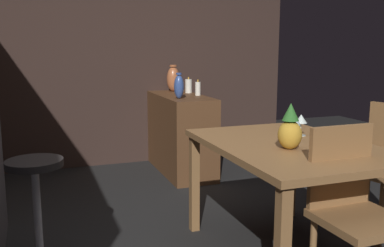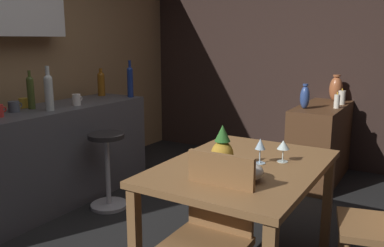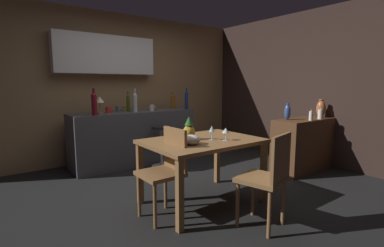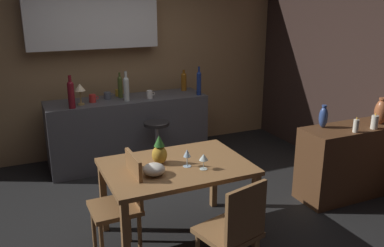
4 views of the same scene
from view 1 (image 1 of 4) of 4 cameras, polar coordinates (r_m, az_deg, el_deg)
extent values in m
cube|color=#33231E|center=(4.90, -11.95, 9.66)|extent=(0.10, 4.40, 2.60)
cube|color=olive|center=(2.70, 12.76, -2.96)|extent=(1.28, 0.90, 0.04)
cube|color=olive|center=(3.13, 0.31, -7.91)|extent=(0.06, 0.06, 0.70)
cube|color=olive|center=(3.48, 12.89, -6.32)|extent=(0.06, 0.06, 0.70)
cube|color=#56351E|center=(4.59, -1.51, -1.34)|extent=(1.10, 0.44, 0.82)
cube|color=olive|center=(2.36, 21.38, -11.82)|extent=(0.41, 0.41, 0.04)
cube|color=olive|center=(2.42, 18.86, -5.51)|extent=(0.04, 0.38, 0.45)
cylinder|color=olive|center=(2.66, 21.30, -14.94)|extent=(0.04, 0.04, 0.45)
cube|color=olive|center=(3.30, 23.04, -5.63)|extent=(0.49, 0.49, 0.04)
cylinder|color=olive|center=(3.17, 23.59, -10.99)|extent=(0.04, 0.04, 0.45)
cylinder|color=olive|center=(3.33, 18.89, -9.62)|extent=(0.04, 0.04, 0.45)
cylinder|color=olive|center=(3.58, 22.01, -8.44)|extent=(0.04, 0.04, 0.45)
cylinder|color=#262323|center=(2.61, -20.02, -4.94)|extent=(0.32, 0.32, 0.04)
cylinder|color=silver|center=(2.72, -19.59, -11.76)|extent=(0.04, 0.04, 0.65)
cylinder|color=silver|center=(2.94, 14.05, -1.51)|extent=(0.07, 0.07, 0.00)
cylinder|color=silver|center=(2.93, 14.09, -0.70)|extent=(0.01, 0.01, 0.08)
cone|color=silver|center=(2.92, 14.15, 0.61)|extent=(0.08, 0.08, 0.06)
cylinder|color=silver|center=(2.79, 13.33, -2.08)|extent=(0.07, 0.07, 0.00)
cylinder|color=silver|center=(2.79, 13.37, -1.15)|extent=(0.01, 0.01, 0.09)
cone|color=silver|center=(2.77, 13.44, 0.44)|extent=(0.06, 0.06, 0.07)
ellipsoid|color=gold|center=(2.53, 12.73, -1.46)|extent=(0.14, 0.14, 0.17)
cone|color=#2D6B28|center=(2.51, 12.85, 1.51)|extent=(0.10, 0.10, 0.10)
ellipsoid|color=beige|center=(2.56, 18.32, -2.34)|extent=(0.19, 0.19, 0.10)
cylinder|color=white|center=(4.73, -0.46, 4.94)|extent=(0.07, 0.07, 0.15)
ellipsoid|color=yellow|center=(4.72, -0.46, 5.98)|extent=(0.01, 0.01, 0.03)
cylinder|color=white|center=(4.48, 0.77, 4.59)|extent=(0.06, 0.06, 0.14)
ellipsoid|color=yellow|center=(4.47, 0.78, 5.62)|extent=(0.01, 0.01, 0.03)
ellipsoid|color=#B26038|center=(4.89, -2.49, 5.85)|extent=(0.14, 0.14, 0.28)
cylinder|color=#B26038|center=(4.88, -2.50, 7.59)|extent=(0.08, 0.08, 0.02)
ellipsoid|color=#334C8C|center=(4.20, -1.73, 4.84)|extent=(0.10, 0.10, 0.23)
cylinder|color=#334C8C|center=(4.19, -1.74, 6.55)|extent=(0.05, 0.05, 0.02)
camera|label=2|loc=(2.41, 71.05, 7.88)|focal=37.37mm
camera|label=3|loc=(3.90, 67.14, 4.72)|focal=26.59mm
camera|label=4|loc=(4.67, 59.59, 15.36)|focal=37.36mm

